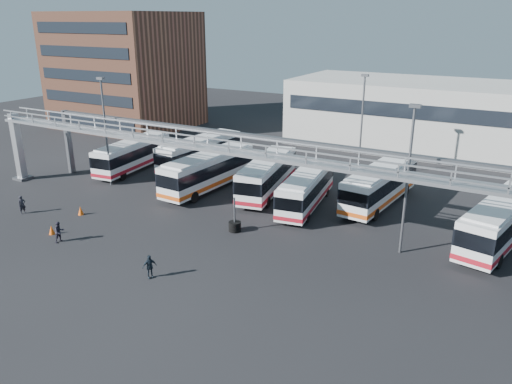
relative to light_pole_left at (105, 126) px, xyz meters
The scene contains 20 objects.
ground 18.78m from the light_pole_left, 26.57° to the right, with size 140.00×140.00×0.00m, color black.
gantry 16.14m from the light_pole_left, ahead, with size 51.40×5.15×7.10m.
apartment_building 28.52m from the light_pole_left, 129.29° to the left, with size 18.00×15.00×16.00m, color brown.
warehouse 41.07m from the light_pole_left, 46.97° to the left, with size 42.00×14.00×8.00m, color #9E9E99.
light_pole_left is the anchor object (origin of this frame).
light_pole_mid 28.02m from the light_pole_left, ahead, with size 0.70×0.35×10.21m.
light_pole_back 24.41m from the light_pole_left, 34.99° to the left, with size 0.70×0.35×10.21m.
bus_1 6.43m from the light_pole_left, 107.00° to the left, with size 3.53×10.67×3.18m.
bus_2 10.48m from the light_pole_left, 63.40° to the left, with size 3.51×11.25×3.36m.
bus_3 10.36m from the light_pole_left, 21.95° to the left, with size 3.29×11.40×3.42m.
bus_4 15.69m from the light_pole_left, 20.41° to the left, with size 4.46×11.10×3.29m.
bus_5 19.58m from the light_pole_left, 11.42° to the left, with size 3.76×10.35×3.07m.
bus_6 25.43m from the light_pole_left, 17.13° to the left, with size 3.65×11.28×3.37m.
bus_8 34.10m from the light_pole_left, ahead, with size 4.82×11.42×3.38m.
pedestrian_a 10.34m from the light_pole_left, 95.72° to the right, with size 0.56×0.37×1.54m, color black.
pedestrian_b 13.81m from the light_pole_left, 61.17° to the right, with size 0.75×0.59×1.55m, color #282433.
pedestrian_d 20.20m from the light_pole_left, 38.40° to the right, with size 0.90×0.37×1.53m, color #1A2530.
cone_left 12.81m from the light_pole_left, 66.79° to the right, with size 0.44×0.44×0.70m, color #EC560D.
cone_right 9.38m from the light_pole_left, 63.39° to the right, with size 0.45×0.45×0.72m, color #EC560D.
tire_stack 17.38m from the light_pole_left, 12.20° to the right, with size 0.94×0.94×2.69m.
Camera 1 is at (18.58, -24.89, 15.35)m, focal length 35.00 mm.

